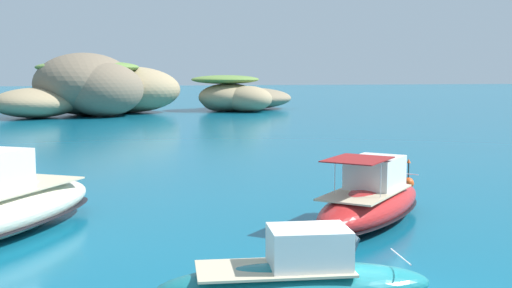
{
  "coord_description": "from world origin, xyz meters",
  "views": [
    {
      "loc": [
        -5.82,
        -15.64,
        5.93
      ],
      "look_at": [
        -0.33,
        15.09,
        2.32
      ],
      "focal_mm": 46.92,
      "sensor_mm": 36.0,
      "label": 1
    }
  ],
  "objects_px": {
    "channel_buoy": "(408,182)",
    "motorboat_red": "(371,201)",
    "islet_large": "(95,87)",
    "motorboat_teal": "(296,283)",
    "islet_small": "(239,96)"
  },
  "relations": [
    {
      "from": "islet_small",
      "to": "channel_buoy",
      "type": "height_order",
      "value": "islet_small"
    },
    {
      "from": "motorboat_teal",
      "to": "islet_small",
      "type": "bearing_deg",
      "value": 82.34
    },
    {
      "from": "motorboat_red",
      "to": "channel_buoy",
      "type": "relative_size",
      "value": 5.5
    },
    {
      "from": "islet_small",
      "to": "motorboat_teal",
      "type": "xyz_separation_m",
      "value": [
        -10.18,
        -75.71,
        -1.19
      ]
    },
    {
      "from": "islet_large",
      "to": "motorboat_teal",
      "type": "bearing_deg",
      "value": -82.83
    },
    {
      "from": "motorboat_teal",
      "to": "channel_buoy",
      "type": "xyz_separation_m",
      "value": [
        9.26,
        15.04,
        -0.35
      ]
    },
    {
      "from": "motorboat_red",
      "to": "motorboat_teal",
      "type": "height_order",
      "value": "motorboat_red"
    },
    {
      "from": "islet_small",
      "to": "motorboat_red",
      "type": "bearing_deg",
      "value": -94.43
    },
    {
      "from": "islet_large",
      "to": "channel_buoy",
      "type": "bearing_deg",
      "value": -71.84
    },
    {
      "from": "channel_buoy",
      "to": "motorboat_red",
      "type": "bearing_deg",
      "value": -123.04
    },
    {
      "from": "motorboat_teal",
      "to": "motorboat_red",
      "type": "bearing_deg",
      "value": 59.52
    },
    {
      "from": "islet_large",
      "to": "islet_small",
      "type": "relative_size",
      "value": 1.48
    },
    {
      "from": "islet_small",
      "to": "motorboat_red",
      "type": "xyz_separation_m",
      "value": [
        -5.21,
        -67.27,
        -1.03
      ]
    },
    {
      "from": "islet_large",
      "to": "motorboat_teal",
      "type": "height_order",
      "value": "islet_large"
    },
    {
      "from": "islet_large",
      "to": "islet_small",
      "type": "height_order",
      "value": "islet_large"
    }
  ]
}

